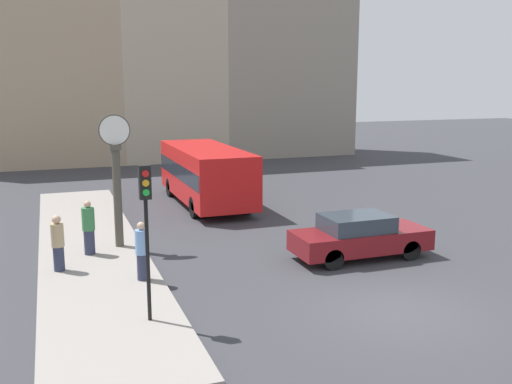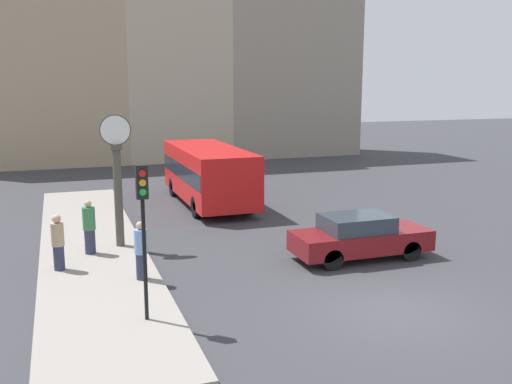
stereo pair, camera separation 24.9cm
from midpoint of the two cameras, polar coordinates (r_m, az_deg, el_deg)
name	(u,v)px [view 1 (the left image)]	position (r m, az deg, el deg)	size (l,w,h in m)	color
ground_plane	(395,311)	(14.71, 13.26, -11.49)	(120.00, 120.00, 0.00)	#38383D
sidewalk_corner	(91,247)	(20.16, -16.54, -5.28)	(3.29, 20.21, 0.13)	gray
building_row	(166,55)	(42.03, -9.20, 13.39)	(29.12, 5.00, 17.04)	tan
sedan_car	(360,236)	(18.43, 9.94, -4.38)	(4.40, 1.70, 1.43)	maroon
bus_distant	(206,172)	(26.12, -5.32, 2.01)	(2.61, 7.84, 2.62)	red
traffic_light_near	(146,211)	(12.94, -11.49, -1.83)	(0.26, 0.24, 3.61)	black
street_clock	(117,179)	(19.27, -14.12, 1.30)	(1.02, 0.36, 4.39)	#4C473D
pedestrian_green_hoodie	(89,228)	(18.89, -16.75, -3.46)	(0.40, 0.40, 1.74)	#2D334C
pedestrian_blue_stripe	(142,251)	(16.13, -11.77, -5.81)	(0.36, 0.36, 1.65)	#2D334C
pedestrian_tan_coat	(58,243)	(17.53, -19.59, -4.84)	(0.36, 0.36, 1.66)	#2D334C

